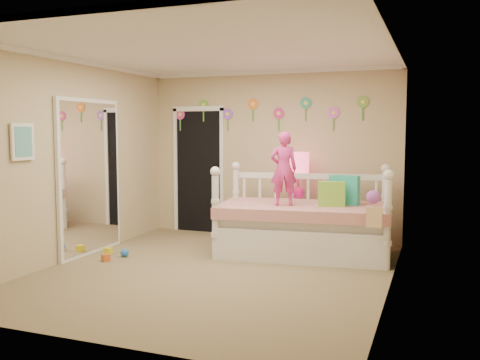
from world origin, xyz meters
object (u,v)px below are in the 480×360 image
at_px(daybed, 303,210).
at_px(nightstand, 298,221).
at_px(table_lamp, 298,168).
at_px(child, 284,169).

height_order(daybed, nightstand, daybed).
bearing_deg(daybed, table_lamp, 103.03).
distance_m(nightstand, table_lamp, 0.79).
distance_m(daybed, child, 0.63).
bearing_deg(daybed, child, -145.96).
relative_size(nightstand, table_lamp, 0.93).
distance_m(daybed, nightstand, 0.82).
height_order(child, table_lamp, child).
xyz_separation_m(child, table_lamp, (-0.04, 0.91, -0.06)).
bearing_deg(child, daybed, -160.09).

